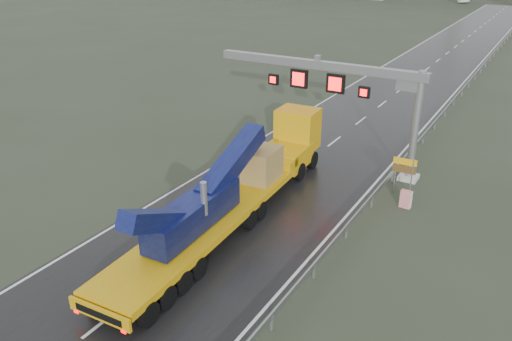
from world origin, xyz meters
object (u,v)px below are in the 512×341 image
Objects in this scene: sign_gantry at (346,86)px; striped_barrier at (406,199)px; heavy_haul_truck at (247,178)px; exit_sign_pair at (404,169)px.

sign_gantry is 13.85× the size of striped_barrier.
exit_sign_pair is (7.34, 6.30, -0.17)m from heavy_haul_truck.
exit_sign_pair reaches higher than striped_barrier.
sign_gantry reaches higher than striped_barrier.
sign_gantry reaches higher than exit_sign_pair.
heavy_haul_truck is 9.38m from striped_barrier.
heavy_haul_truck is 19.09× the size of striped_barrier.
exit_sign_pair is at bearing 37.55° from heavy_haul_truck.
striped_barrier is at bearing -35.07° from sign_gantry.
heavy_haul_truck is at bearing -105.16° from sign_gantry.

